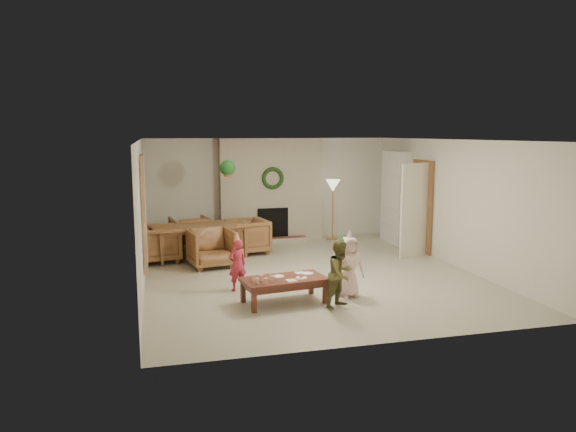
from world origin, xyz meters
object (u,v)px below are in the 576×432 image
object	(u,v)px
dining_chair_far	(190,233)
child_pink	(349,267)
coffee_table_top	(284,280)
child_red	(237,265)
dining_table	(200,242)
dining_chair_right	(248,236)
dining_chair_left	(159,244)
child_plaid	(341,274)
dining_chair_near	(211,248)

from	to	relation	value
dining_chair_far	child_pink	size ratio (longest dim) A/B	0.84
dining_chair_far	coffee_table_top	distance (m)	4.40
child_red	child_pink	xyz separation A→B (m)	(1.70, -0.77, 0.05)
dining_table	dining_chair_right	bearing A→B (deg)	0.00
dining_chair_left	coffee_table_top	xyz separation A→B (m)	(1.85, -3.25, -0.01)
dining_chair_left	child_pink	world-z (taller)	child_pink
dining_chair_right	coffee_table_top	xyz separation A→B (m)	(-0.06, -3.58, -0.01)
dining_chair_left	child_plaid	distance (m)	4.50
dining_chair_left	coffee_table_top	distance (m)	3.74
dining_chair_near	coffee_table_top	world-z (taller)	dining_chair_near
child_red	dining_chair_left	bearing A→B (deg)	-77.76
child_plaid	dining_table	bearing A→B (deg)	82.25
child_red	child_pink	world-z (taller)	child_pink
dining_chair_right	child_pink	distance (m)	3.67
child_pink	dining_chair_left	bearing A→B (deg)	129.44
dining_chair_right	child_plaid	bearing A→B (deg)	0.64
coffee_table_top	child_pink	distance (m)	1.11
dining_chair_near	dining_chair_left	size ratio (longest dim) A/B	1.00
dining_chair_far	child_red	size ratio (longest dim) A/B	0.95
dining_chair_near	dining_chair_far	xyz separation A→B (m)	(-0.29, 1.70, 0.00)
coffee_table_top	child_red	xyz separation A→B (m)	(-0.60, 0.83, 0.07)
dining_chair_near	child_plaid	bearing A→B (deg)	-70.55
dining_table	child_red	size ratio (longest dim) A/B	2.21
child_red	child_plaid	world-z (taller)	child_plaid
coffee_table_top	child_red	world-z (taller)	child_red
dining_table	child_plaid	size ratio (longest dim) A/B	1.90
dining_chair_near	dining_chair_far	bearing A→B (deg)	90.00
dining_chair_right	dining_chair_near	bearing A→B (deg)	-51.34
dining_chair_near	dining_chair_left	xyz separation A→B (m)	(-1.00, 0.70, 0.00)
dining_chair_near	child_red	bearing A→B (deg)	-91.42
dining_chair_far	child_pink	xyz separation A→B (m)	(2.25, -4.18, 0.11)
dining_table	dining_chair_right	world-z (taller)	dining_chair_right
dining_chair_far	coffee_table_top	world-z (taller)	dining_chair_far
dining_chair_right	child_pink	xyz separation A→B (m)	(1.05, -3.52, 0.11)
dining_table	child_red	world-z (taller)	child_red
dining_chair_near	dining_chair_right	bearing A→B (deg)	38.66
dining_chair_right	child_pink	bearing A→B (deg)	6.69
child_red	dining_table	bearing A→B (deg)	-96.20
dining_chair_far	child_pink	bearing A→B (deg)	108.45
dining_chair_near	dining_chair_right	size ratio (longest dim) A/B	1.00
child_pink	dining_table	bearing A→B (deg)	118.88
dining_chair_near	child_red	distance (m)	1.74
dining_chair_near	coffee_table_top	xyz separation A→B (m)	(0.86, -2.55, -0.01)
dining_chair_right	child_red	distance (m)	2.83
dining_chair_left	child_red	world-z (taller)	child_red
child_plaid	child_pink	size ratio (longest dim) A/B	1.04
dining_table	child_plaid	world-z (taller)	child_plaid
dining_chair_right	dining_chair_far	bearing A→B (deg)	-128.66
dining_chair_right	child_plaid	distance (m)	4.04
dining_table	dining_chair_far	distance (m)	0.86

